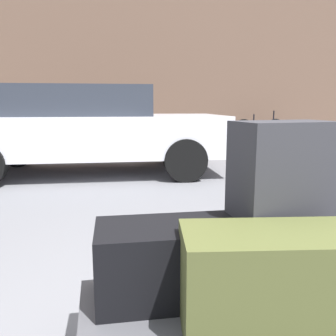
% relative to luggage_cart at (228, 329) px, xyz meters
% --- Properties ---
extents(luggage_cart, '(1.14, 0.71, 0.34)m').
position_rel_luggage_cart_xyz_m(luggage_cart, '(0.00, 0.00, 0.00)').
color(luggage_cart, '#4C4C51').
rests_on(luggage_cart, ground_plane).
extents(suitcase_charcoal_stacked_top, '(0.44, 0.29, 0.72)m').
position_rel_luggage_cart_xyz_m(suitcase_charcoal_stacked_top, '(0.30, 0.19, 0.43)').
color(suitcase_charcoal_stacked_top, '#2D2D33').
rests_on(suitcase_charcoal_stacked_top, luggage_cart).
extents(duffel_bag_olive_front_right, '(0.69, 0.40, 0.36)m').
position_rel_luggage_cart_xyz_m(duffel_bag_olive_front_right, '(0.12, -0.11, 0.25)').
color(duffel_bag_olive_front_right, '#4C5128').
rests_on(duffel_bag_olive_front_right, luggage_cart).
extents(duffel_bag_black_rear_right, '(0.62, 0.34, 0.31)m').
position_rel_luggage_cart_xyz_m(duffel_bag_black_rear_right, '(-0.20, 0.16, 0.23)').
color(duffel_bag_black_rear_right, black).
rests_on(duffel_bag_black_rear_right, luggage_cart).
extents(parked_car, '(4.40, 2.13, 1.42)m').
position_rel_luggage_cart_xyz_m(parked_car, '(-0.64, 4.73, 0.49)').
color(parked_car, silver).
rests_on(parked_car, ground_plane).
extents(bicycle_leaning, '(1.76, 0.14, 0.96)m').
position_rel_luggage_cart_xyz_m(bicycle_leaning, '(4.26, 8.52, 0.11)').
color(bicycle_leaning, black).
rests_on(bicycle_leaning, ground_plane).
extents(bollard_kerb_near, '(0.20, 0.20, 0.65)m').
position_rel_luggage_cart_xyz_m(bollard_kerb_near, '(2.48, 6.93, 0.06)').
color(bollard_kerb_near, '#383838').
rests_on(bollard_kerb_near, ground_plane).
extents(bollard_kerb_mid, '(0.20, 0.20, 0.65)m').
position_rel_luggage_cart_xyz_m(bollard_kerb_mid, '(3.99, 6.93, 0.06)').
color(bollard_kerb_mid, '#383838').
rests_on(bollard_kerb_mid, ground_plane).
extents(bollard_kerb_far, '(0.20, 0.20, 0.65)m').
position_rel_luggage_cart_xyz_m(bollard_kerb_far, '(5.45, 6.93, 0.06)').
color(bollard_kerb_far, '#383838').
rests_on(bollard_kerb_far, ground_plane).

